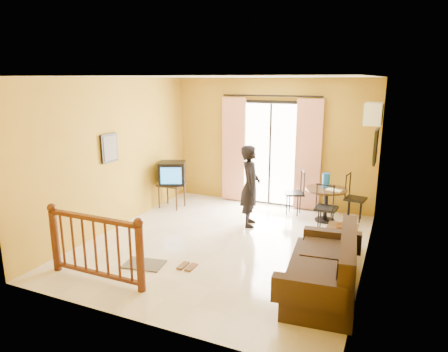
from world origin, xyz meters
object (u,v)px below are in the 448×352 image
at_px(standing_person, 250,186).
at_px(dining_table, 326,195).
at_px(television, 172,173).
at_px(coffee_table, 340,239).
at_px(sofa, 326,271).

bearing_deg(standing_person, dining_table, -74.79).
xyz_separation_m(television, standing_person, (1.93, -0.35, 0.01)).
distance_m(coffee_table, sofa, 1.37).
xyz_separation_m(television, sofa, (3.72, -2.36, -0.46)).
relative_size(dining_table, sofa, 0.43).
xyz_separation_m(dining_table, coffee_table, (0.49, -1.47, -0.27)).
bearing_deg(coffee_table, standing_person, 160.20).
relative_size(coffee_table, standing_person, 0.56).
bearing_deg(dining_table, coffee_table, -71.44).
relative_size(dining_table, coffee_table, 0.92).
distance_m(dining_table, standing_person, 1.56).
xyz_separation_m(dining_table, sofa, (0.50, -2.84, -0.21)).
bearing_deg(coffee_table, sofa, -89.76).
bearing_deg(standing_person, coffee_table, -127.16).
height_order(dining_table, sofa, sofa).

